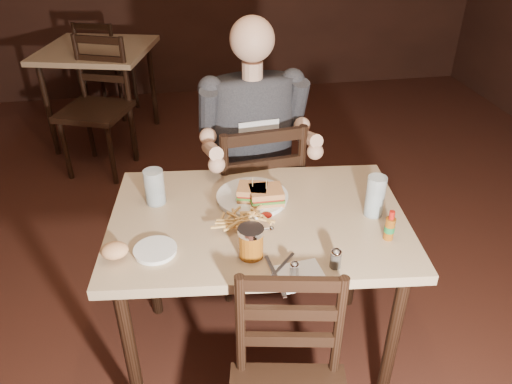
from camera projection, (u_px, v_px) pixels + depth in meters
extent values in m
plane|color=black|center=(215.00, 365.00, 2.25)|extent=(7.00, 7.00, 0.00)
cube|color=tan|center=(258.00, 221.00, 1.91)|extent=(1.20, 0.86, 0.04)
cylinder|color=black|center=(132.00, 358.00, 1.84)|extent=(0.05, 0.05, 0.73)
cylinder|color=black|center=(150.00, 255.00, 2.35)|extent=(0.05, 0.05, 0.73)
cylinder|color=black|center=(391.00, 345.00, 1.89)|extent=(0.05, 0.05, 0.73)
cylinder|color=black|center=(355.00, 246.00, 2.40)|extent=(0.05, 0.05, 0.73)
cube|color=tan|center=(96.00, 50.00, 3.85)|extent=(0.98, 0.98, 0.04)
cylinder|color=black|center=(49.00, 111.00, 3.81)|extent=(0.04, 0.04, 0.73)
cylinder|color=black|center=(81.00, 82.00, 4.35)|extent=(0.04, 0.04, 0.73)
cylinder|color=black|center=(130.00, 114.00, 3.76)|extent=(0.04, 0.04, 0.73)
cylinder|color=black|center=(153.00, 85.00, 4.30)|extent=(0.04, 0.04, 0.73)
cylinder|color=white|center=(252.00, 198.00, 2.00)|extent=(0.31, 0.31, 0.02)
ellipsoid|color=maroon|center=(266.00, 215.00, 1.87)|extent=(0.05, 0.05, 0.01)
cylinder|color=silver|center=(155.00, 187.00, 1.95)|extent=(0.09, 0.09, 0.14)
cylinder|color=silver|center=(375.00, 196.00, 1.87)|extent=(0.08, 0.08, 0.16)
cube|color=white|center=(301.00, 275.00, 1.62)|extent=(0.16, 0.15, 0.00)
cube|color=silver|center=(275.00, 276.00, 1.61)|extent=(0.03, 0.21, 0.00)
cube|color=silver|center=(283.00, 265.00, 1.66)|extent=(0.10, 0.11, 0.00)
cylinder|color=white|center=(155.00, 251.00, 1.72)|extent=(0.16, 0.16, 0.01)
ellipsoid|color=tan|center=(115.00, 250.00, 1.67)|extent=(0.10, 0.08, 0.05)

